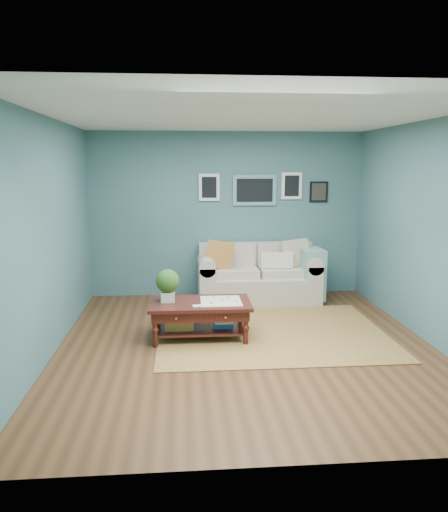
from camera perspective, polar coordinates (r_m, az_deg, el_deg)
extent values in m
plane|color=brown|center=(6.17, 2.45, -10.10)|extent=(5.00, 5.00, 0.00)
plane|color=white|center=(5.81, 2.66, 15.74)|extent=(5.00, 5.00, 0.00)
cube|color=#3B6065|center=(8.31, 0.34, 4.77)|extent=(4.50, 0.02, 2.70)
cube|color=#3B6065|center=(3.41, 7.92, -3.28)|extent=(4.50, 0.02, 2.70)
cube|color=#3B6065|center=(5.98, -19.38, 2.05)|extent=(0.02, 5.00, 2.70)
cube|color=#3B6065|center=(6.52, 22.59, 2.47)|extent=(0.02, 5.00, 2.70)
cube|color=#5C919B|center=(8.31, 3.51, 7.52)|extent=(0.72, 0.03, 0.50)
cube|color=black|center=(8.29, 3.53, 7.51)|extent=(0.60, 0.01, 0.38)
cube|color=white|center=(8.23, -1.71, 7.85)|extent=(0.34, 0.03, 0.44)
cube|color=white|center=(8.41, 7.74, 7.95)|extent=(0.34, 0.03, 0.44)
cube|color=black|center=(8.53, 10.76, 7.23)|extent=(0.30, 0.03, 0.34)
cube|color=brown|center=(6.59, 5.43, -8.72)|extent=(2.92, 2.34, 0.01)
cube|color=beige|center=(8.05, 3.89, -3.67)|extent=(1.42, 0.88, 0.42)
cube|color=beige|center=(8.29, 3.57, -0.08)|extent=(1.86, 0.22, 0.48)
cube|color=beige|center=(7.95, -2.04, -3.09)|extent=(0.24, 0.88, 0.62)
cube|color=beige|center=(8.19, 9.66, -2.83)|extent=(0.24, 0.88, 0.62)
cylinder|color=beige|center=(7.88, -2.05, -0.90)|extent=(0.26, 0.88, 0.26)
cylinder|color=beige|center=(8.13, 9.72, -0.70)|extent=(0.26, 0.88, 0.26)
cube|color=beige|center=(7.88, 1.25, -1.89)|extent=(0.72, 0.56, 0.13)
cube|color=beige|center=(8.00, 6.67, -1.79)|extent=(0.72, 0.56, 0.13)
cube|color=beige|center=(8.11, 1.05, 0.21)|extent=(0.72, 0.12, 0.36)
cube|color=beige|center=(8.22, 6.32, 0.29)|extent=(0.72, 0.12, 0.36)
cube|color=#C76E30|center=(7.82, -0.50, 0.13)|extent=(0.48, 0.17, 0.47)
cube|color=beige|center=(8.07, 8.14, 0.35)|extent=(0.47, 0.18, 0.46)
cube|color=silver|center=(7.90, 6.05, -0.48)|extent=(0.50, 0.12, 0.24)
cube|color=#7DB1AD|center=(8.05, 9.90, -1.98)|extent=(0.34, 0.55, 0.80)
cube|color=black|center=(6.26, -2.76, -5.44)|extent=(1.26, 0.74, 0.04)
cube|color=black|center=(6.28, -2.76, -6.18)|extent=(1.18, 0.66, 0.13)
cube|color=black|center=(6.36, -2.74, -8.33)|extent=(1.07, 0.55, 0.03)
sphere|color=gold|center=(5.96, -5.51, -7.13)|extent=(0.03, 0.03, 0.03)
sphere|color=gold|center=(5.98, 0.18, -7.04)|extent=(0.03, 0.03, 0.03)
cylinder|color=black|center=(6.07, -7.87, -8.37)|extent=(0.06, 0.06, 0.43)
cylinder|color=black|center=(6.10, 2.52, -8.19)|extent=(0.06, 0.06, 0.43)
cylinder|color=black|center=(6.61, -7.58, -6.81)|extent=(0.06, 0.06, 0.43)
cylinder|color=black|center=(6.63, 1.93, -6.65)|extent=(0.06, 0.06, 0.43)
cube|color=silver|center=(6.29, -6.43, -4.62)|extent=(0.17, 0.17, 0.13)
sphere|color=#2D541E|center=(6.24, -6.46, -2.86)|extent=(0.29, 0.29, 0.29)
cube|color=white|center=(6.27, -0.36, -5.18)|extent=(0.51, 0.51, 0.01)
cube|color=#9F7A47|center=(6.32, -5.14, -7.35)|extent=(0.36, 0.25, 0.21)
cube|color=#265995|center=(6.37, -0.08, -7.60)|extent=(0.25, 0.19, 0.12)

